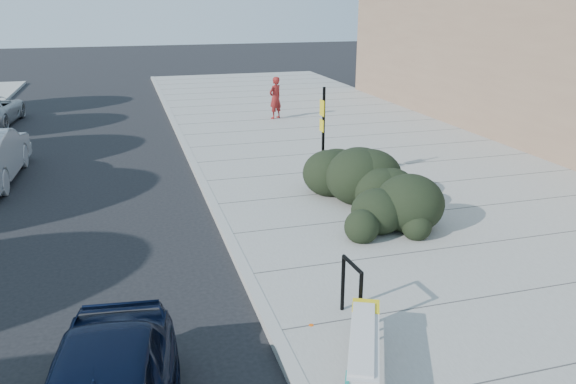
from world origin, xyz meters
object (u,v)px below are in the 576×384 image
bike_rack (352,286)px  pedestrian (275,98)px  bench (364,342)px  sign_post (323,129)px

bike_rack → pedestrian: pedestrian is taller
bench → sign_post: (2.34, 8.32, 1.05)m
bike_rack → pedestrian: (3.07, 16.11, 0.29)m
bike_rack → pedestrian: bearing=75.7°
bike_rack → pedestrian: 16.40m
bench → bike_rack: 1.37m
pedestrian → sign_post: bearing=51.9°
bench → pedestrian: 17.77m
sign_post → pedestrian: bearing=82.2°
pedestrian → bench: bearing=47.6°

